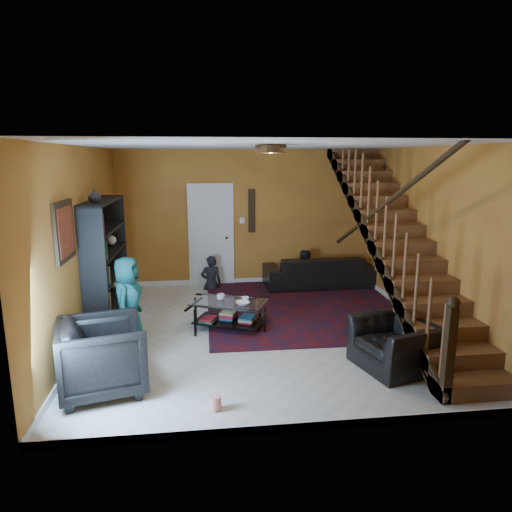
# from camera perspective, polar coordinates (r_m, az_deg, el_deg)

# --- Properties ---
(floor) EXTENTS (5.50, 5.50, 0.00)m
(floor) POSITION_cam_1_polar(r_m,az_deg,el_deg) (7.23, 0.72, -9.17)
(floor) COLOR beige
(floor) RESTS_ON ground
(room) EXTENTS (5.50, 5.50, 5.50)m
(room) POSITION_cam_1_polar(r_m,az_deg,el_deg) (8.42, -9.57, -5.84)
(room) COLOR #BC8229
(room) RESTS_ON ground
(staircase) EXTENTS (0.95, 5.02, 3.18)m
(staircase) POSITION_cam_1_polar(r_m,az_deg,el_deg) (7.42, 17.22, 2.08)
(staircase) COLOR brown
(staircase) RESTS_ON floor
(bookshelf) EXTENTS (0.35, 1.80, 2.00)m
(bookshelf) POSITION_cam_1_polar(r_m,az_deg,el_deg) (7.61, -18.15, -1.08)
(bookshelf) COLOR black
(bookshelf) RESTS_ON floor
(door) EXTENTS (0.82, 0.05, 2.05)m
(door) POSITION_cam_1_polar(r_m,az_deg,el_deg) (9.53, -5.63, 2.43)
(door) COLOR silver
(door) RESTS_ON floor
(framed_picture) EXTENTS (0.04, 0.74, 0.74)m
(framed_picture) POSITION_cam_1_polar(r_m,az_deg,el_deg) (6.07, -22.83, 2.88)
(framed_picture) COLOR maroon
(framed_picture) RESTS_ON room
(wall_hanging) EXTENTS (0.14, 0.03, 0.90)m
(wall_hanging) POSITION_cam_1_polar(r_m,az_deg,el_deg) (9.52, -0.55, 5.67)
(wall_hanging) COLOR black
(wall_hanging) RESTS_ON room
(ceiling_fixture) EXTENTS (0.40, 0.40, 0.10)m
(ceiling_fixture) POSITION_cam_1_polar(r_m,az_deg,el_deg) (5.94, 1.85, 13.23)
(ceiling_fixture) COLOR #3F2814
(ceiling_fixture) RESTS_ON room
(rug) EXTENTS (3.42, 3.90, 0.02)m
(rug) POSITION_cam_1_polar(r_m,az_deg,el_deg) (8.40, 5.65, -6.05)
(rug) COLOR #450C0D
(rug) RESTS_ON floor
(sofa) EXTENTS (2.25, 0.93, 0.65)m
(sofa) POSITION_cam_1_polar(r_m,az_deg,el_deg) (9.57, 7.82, -1.87)
(sofa) COLOR black
(sofa) RESTS_ON floor
(armchair_left) EXTENTS (1.14, 1.12, 0.85)m
(armchair_left) POSITION_cam_1_polar(r_m,az_deg,el_deg) (5.57, -18.62, -11.78)
(armchair_left) COLOR black
(armchair_left) RESTS_ON floor
(armchair_right) EXTENTS (1.06, 1.14, 0.62)m
(armchair_right) POSITION_cam_1_polar(r_m,az_deg,el_deg) (6.16, 16.91, -10.51)
(armchair_right) COLOR black
(armchair_right) RESTS_ON floor
(person_adult_a) EXTENTS (0.43, 0.29, 1.15)m
(person_adult_a) POSITION_cam_1_polar(r_m,az_deg,el_deg) (9.36, -5.62, -3.40)
(person_adult_a) COLOR black
(person_adult_a) RESTS_ON sofa
(person_adult_b) EXTENTS (0.60, 0.47, 1.22)m
(person_adult_b) POSITION_cam_1_polar(r_m,az_deg,el_deg) (9.58, 5.93, -2.83)
(person_adult_b) COLOR black
(person_adult_b) RESTS_ON sofa
(person_child) EXTENTS (0.49, 0.68, 1.30)m
(person_child) POSITION_cam_1_polar(r_m,az_deg,el_deg) (6.67, -15.72, -5.56)
(person_child) COLOR #185E5C
(person_child) RESTS_ON armchair_left
(coffee_table) EXTENTS (1.28, 1.04, 0.43)m
(coffee_table) POSITION_cam_1_polar(r_m,az_deg,el_deg) (7.23, -3.38, -7.11)
(coffee_table) COLOR black
(coffee_table) RESTS_ON floor
(cup_a) EXTENTS (0.16, 0.16, 0.10)m
(cup_a) POSITION_cam_1_polar(r_m,az_deg,el_deg) (7.25, -4.42, -5.13)
(cup_a) COLOR #999999
(cup_a) RESTS_ON coffee_table
(cup_b) EXTENTS (0.13, 0.13, 0.10)m
(cup_b) POSITION_cam_1_polar(r_m,az_deg,el_deg) (7.10, -1.31, -5.50)
(cup_b) COLOR #999999
(cup_b) RESTS_ON coffee_table
(bowl) EXTENTS (0.25, 0.25, 0.05)m
(bowl) POSITION_cam_1_polar(r_m,az_deg,el_deg) (7.01, -1.70, -5.93)
(bowl) COLOR #999999
(bowl) RESTS_ON coffee_table
(vase) EXTENTS (0.18, 0.18, 0.19)m
(vase) POSITION_cam_1_polar(r_m,az_deg,el_deg) (6.95, -19.55, 7.08)
(vase) COLOR #999999
(vase) RESTS_ON bookshelf
(popcorn_bucket) EXTENTS (0.14, 0.14, 0.14)m
(popcorn_bucket) POSITION_cam_1_polar(r_m,az_deg,el_deg) (5.10, -5.07, -17.75)
(popcorn_bucket) COLOR red
(popcorn_bucket) RESTS_ON rug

